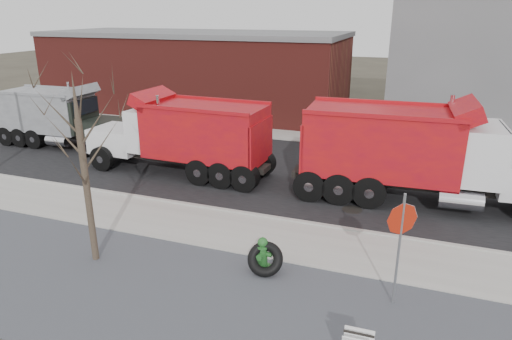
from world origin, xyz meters
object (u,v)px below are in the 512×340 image
at_px(stop_sign, 401,231).
at_px(dump_truck_grey, 60,115).
at_px(dump_truck_red_a, 416,151).
at_px(dump_truck_red_b, 184,134).
at_px(fire_hydrant, 262,255).
at_px(truck_tire, 265,259).

distance_m(stop_sign, dump_truck_grey, 18.76).
xyz_separation_m(dump_truck_red_a, dump_truck_red_b, (-9.14, -0.18, -0.16)).
relative_size(stop_sign, dump_truck_red_b, 0.35).
bearing_deg(fire_hydrant, truck_tire, -45.39).
xyz_separation_m(fire_hydrant, truck_tire, (0.13, -0.16, -0.01)).
bearing_deg(dump_truck_red_a, dump_truck_grey, 172.17).
bearing_deg(stop_sign, dump_truck_red_b, 130.34).
height_order(truck_tire, dump_truck_red_a, dump_truck_red_a).
distance_m(stop_sign, dump_truck_red_a, 6.65).
bearing_deg(dump_truck_red_b, dump_truck_grey, -10.04).
xyz_separation_m(fire_hydrant, dump_truck_grey, (-13.51, 7.70, 1.17)).
relative_size(fire_hydrant, truck_tire, 0.90).
bearing_deg(dump_truck_red_b, stop_sign, 145.88).
bearing_deg(stop_sign, dump_truck_grey, 140.47).
xyz_separation_m(fire_hydrant, dump_truck_red_b, (-5.59, 6.08, 1.32)).
height_order(stop_sign, dump_truck_grey, dump_truck_grey).
distance_m(fire_hydrant, dump_truck_red_a, 7.34).
bearing_deg(fire_hydrant, dump_truck_grey, 155.51).
relative_size(fire_hydrant, dump_truck_grey, 0.14).
height_order(truck_tire, dump_truck_grey, dump_truck_grey).
bearing_deg(truck_tire, fire_hydrant, 129.41).
xyz_separation_m(fire_hydrant, stop_sign, (3.41, -0.39, 1.48)).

